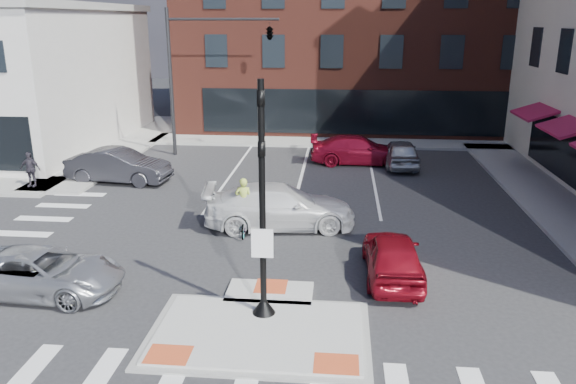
# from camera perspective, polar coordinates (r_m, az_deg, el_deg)

# --- Properties ---
(ground) EXTENTS (120.00, 120.00, 0.00)m
(ground) POSITION_cam_1_polar(r_m,az_deg,el_deg) (14.61, -2.68, -13.30)
(ground) COLOR #28282B
(ground) RESTS_ON ground
(refuge_island) EXTENTS (5.40, 4.65, 0.13)m
(refuge_island) POSITION_cam_1_polar(r_m,az_deg,el_deg) (14.37, -2.83, -13.65)
(refuge_island) COLOR gray
(refuge_island) RESTS_ON ground
(sidewalk_e) EXTENTS (3.00, 24.00, 0.15)m
(sidewalk_e) POSITION_cam_1_polar(r_m,az_deg,el_deg) (25.27, 25.89, -1.48)
(sidewalk_e) COLOR gray
(sidewalk_e) RESTS_ON ground
(sidewalk_n) EXTENTS (26.00, 3.00, 0.15)m
(sidewalk_n) POSITION_cam_1_polar(r_m,az_deg,el_deg) (35.25, 7.18, 5.03)
(sidewalk_n) COLOR gray
(sidewalk_n) RESTS_ON ground
(building_n) EXTENTS (24.40, 18.40, 15.50)m
(building_n) POSITION_cam_1_polar(r_m,az_deg,el_deg) (44.47, 7.22, 17.54)
(building_n) COLOR #53221A
(building_n) RESTS_ON ground
(building_far_left) EXTENTS (10.00, 12.00, 10.00)m
(building_far_left) POSITION_cam_1_polar(r_m,az_deg,el_deg) (64.77, 0.22, 15.03)
(building_far_left) COLOR slate
(building_far_left) RESTS_ON ground
(building_far_right) EXTENTS (12.00, 12.00, 12.00)m
(building_far_right) POSITION_cam_1_polar(r_m,az_deg,el_deg) (66.86, 11.99, 15.60)
(building_far_right) COLOR brown
(building_far_right) RESTS_ON ground
(signal_pole) EXTENTS (0.60, 0.60, 5.98)m
(signal_pole) POSITION_cam_1_polar(r_m,az_deg,el_deg) (13.93, -2.58, -4.09)
(signal_pole) COLOR black
(signal_pole) RESTS_ON refuge_island
(mast_arm_signal) EXTENTS (6.10, 2.24, 8.00)m
(mast_arm_signal) POSITION_cam_1_polar(r_m,az_deg,el_deg) (30.95, -4.66, 14.89)
(mast_arm_signal) COLOR black
(mast_arm_signal) RESTS_ON ground
(silver_suv) EXTENTS (4.70, 2.34, 1.28)m
(silver_suv) POSITION_cam_1_polar(r_m,az_deg,el_deg) (17.27, -23.82, -7.45)
(silver_suv) COLOR #B1B3B8
(silver_suv) RESTS_ON ground
(red_sedan) EXTENTS (1.71, 4.08, 1.38)m
(red_sedan) POSITION_cam_1_polar(r_m,az_deg,el_deg) (17.01, 10.60, -6.39)
(red_sedan) COLOR maroon
(red_sedan) RESTS_ON ground
(white_pickup) EXTENTS (5.77, 2.94, 1.60)m
(white_pickup) POSITION_cam_1_polar(r_m,az_deg,el_deg) (20.66, -0.85, -1.47)
(white_pickup) COLOR silver
(white_pickup) RESTS_ON ground
(bg_car_dark) EXTENTS (4.97, 2.16, 1.59)m
(bg_car_dark) POSITION_cam_1_polar(r_m,az_deg,el_deg) (27.59, -16.82, 2.56)
(bg_car_dark) COLOR #29292E
(bg_car_dark) RESTS_ON ground
(bg_car_silver) EXTENTS (1.87, 4.29, 1.44)m
(bg_car_silver) POSITION_cam_1_polar(r_m,az_deg,el_deg) (29.91, 11.34, 3.91)
(bg_car_silver) COLOR #A9ACB0
(bg_car_silver) RESTS_ON ground
(bg_car_red) EXTENTS (5.18, 2.26, 1.48)m
(bg_car_red) POSITION_cam_1_polar(r_m,az_deg,el_deg) (30.14, 7.16, 4.25)
(bg_car_red) COLOR maroon
(bg_car_red) RESTS_ON ground
(cyclist) EXTENTS (0.69, 1.66, 2.09)m
(cyclist) POSITION_cam_1_polar(r_m,az_deg,el_deg) (20.09, -4.50, -2.38)
(cyclist) COLOR #3F3F44
(cyclist) RESTS_ON ground
(pedestrian_b) EXTENTS (0.95, 0.42, 1.60)m
(pedestrian_b) POSITION_cam_1_polar(r_m,az_deg,el_deg) (27.75, -24.73, 2.12)
(pedestrian_b) COLOR #2C2831
(pedestrian_b) RESTS_ON sidewalk_nw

